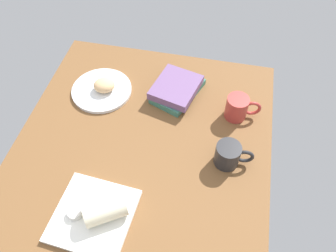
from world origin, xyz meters
TOP-DOWN VIEW (x-y plane):
  - dining_table at (0.00, 0.00)cm, footprint 110.00×90.00cm
  - round_plate at (27.06, 22.26)cm, footprint 23.73×23.73cm
  - scone_pastry at (27.05, 20.75)cm, footprint 8.91×9.70cm
  - square_plate at (-23.46, 7.75)cm, footprint 25.09×25.09cm
  - sauce_cup at (-24.40, 12.92)cm, footprint 4.51×4.51cm
  - breakfast_wrap at (-22.70, 3.60)cm, footprint 12.54×14.28cm
  - book_stack at (31.76, -7.36)cm, footprint 24.77×20.66cm
  - coffee_mug at (25.56, -31.40)cm, footprint 8.13×13.06cm
  - second_mug at (4.56, -30.15)cm, footprint 8.42×13.03cm

SIDE VIEW (x-z plane):
  - dining_table at x=0.00cm, z-range 0.00..4.00cm
  - round_plate at x=27.06cm, z-range 4.00..5.40cm
  - square_plate at x=-23.46cm, z-range 4.00..5.60cm
  - sauce_cup at x=-24.40cm, z-range 5.68..7.71cm
  - book_stack at x=31.76cm, z-range 4.01..9.89cm
  - scone_pastry at x=27.05cm, z-range 5.40..10.14cm
  - second_mug at x=4.56cm, z-range 4.10..12.70cm
  - coffee_mug at x=25.56cm, z-range 4.10..13.42cm
  - breakfast_wrap at x=-22.70cm, z-range 5.60..12.60cm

